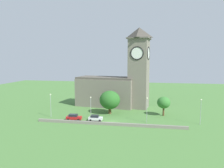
% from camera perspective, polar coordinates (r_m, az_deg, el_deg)
% --- Properties ---
extents(ground_plane, '(200.00, 200.00, 0.00)m').
position_cam_1_polar(ground_plane, '(82.40, 1.74, -6.89)').
color(ground_plane, '#477538').
extents(church, '(30.12, 13.96, 30.94)m').
position_cam_1_polar(church, '(88.41, 1.43, 0.23)').
color(church, slate).
rests_on(church, ground).
extents(quay_barrier, '(44.00, 0.70, 0.83)m').
position_cam_1_polar(quay_barrier, '(64.86, -0.73, -10.24)').
color(quay_barrier, gray).
rests_on(quay_barrier, ground).
extents(car_red, '(4.87, 2.26, 1.89)m').
position_cam_1_polar(car_red, '(70.89, -9.82, -8.42)').
color(car_red, red).
rests_on(car_red, ground).
extents(car_white, '(4.40, 2.48, 1.78)m').
position_cam_1_polar(car_white, '(69.37, -4.30, -8.72)').
color(car_white, silver).
rests_on(car_white, ground).
extents(streetlamp_west_end, '(0.44, 0.44, 7.71)m').
position_cam_1_polar(streetlamp_west_end, '(75.35, -15.58, -4.46)').
color(streetlamp_west_end, '#9EA0A5').
rests_on(streetlamp_west_end, ground).
extents(streetlamp_west_mid, '(0.44, 0.44, 7.23)m').
position_cam_1_polar(streetlamp_west_mid, '(70.28, -5.53, -5.26)').
color(streetlamp_west_mid, '#9EA0A5').
rests_on(streetlamp_west_mid, ground).
extents(streetlamp_central, '(0.44, 0.44, 7.65)m').
position_cam_1_polar(streetlamp_central, '(67.17, 9.01, -5.66)').
color(streetlamp_central, '#9EA0A5').
rests_on(streetlamp_central, ground).
extents(streetlamp_east_mid, '(0.44, 0.44, 7.54)m').
position_cam_1_polar(streetlamp_east_mid, '(69.35, 21.97, -5.73)').
color(streetlamp_east_mid, '#9EA0A5').
rests_on(streetlamp_east_mid, ground).
extents(tree_riverside_west, '(4.40, 4.40, 6.51)m').
position_cam_1_polar(tree_riverside_west, '(76.32, 13.21, -4.71)').
color(tree_riverside_west, brown).
rests_on(tree_riverside_west, ground).
extents(tree_churchyard, '(7.19, 7.19, 8.13)m').
position_cam_1_polar(tree_churchyard, '(76.98, -0.57, -4.14)').
color(tree_churchyard, brown).
rests_on(tree_churchyard, ground).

